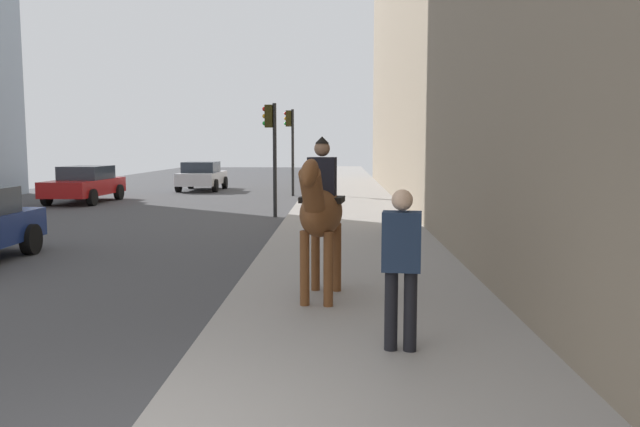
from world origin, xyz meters
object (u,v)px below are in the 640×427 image
(pedestrian_greeting, at_px, (401,259))
(car_near_lane, at_px, (85,184))
(mounted_horse_near, at_px, (321,210))
(car_far_lane, at_px, (202,176))
(traffic_light_near_curb, at_px, (272,141))
(traffic_light_far_curb, at_px, (291,138))

(pedestrian_greeting, distance_m, car_near_lane, 21.07)
(mounted_horse_near, relative_size, car_near_lane, 0.52)
(mounted_horse_near, bearing_deg, car_far_lane, -156.60)
(traffic_light_near_curb, relative_size, traffic_light_far_curb, 0.93)
(car_far_lane, height_order, traffic_light_far_curb, traffic_light_far_curb)
(pedestrian_greeting, distance_m, car_far_lane, 25.91)
(pedestrian_greeting, xyz_separation_m, car_far_lane, (24.81, 7.48, -0.35))
(mounted_horse_near, height_order, pedestrian_greeting, mounted_horse_near)
(traffic_light_near_curb, bearing_deg, mounted_horse_near, -170.53)
(pedestrian_greeting, distance_m, traffic_light_far_curb, 21.74)
(pedestrian_greeting, height_order, car_far_lane, pedestrian_greeting)
(traffic_light_far_curb, bearing_deg, traffic_light_near_curb, -179.77)
(mounted_horse_near, distance_m, traffic_light_near_curb, 11.27)
(car_far_lane, distance_m, traffic_light_far_curb, 6.02)
(car_near_lane, distance_m, car_far_lane, 7.41)
(car_far_lane, xyz_separation_m, traffic_light_far_curb, (-3.29, -4.70, 1.83))
(mounted_horse_near, relative_size, traffic_light_far_curb, 0.59)
(car_near_lane, bearing_deg, mounted_horse_near, 33.30)
(pedestrian_greeting, bearing_deg, mounted_horse_near, 30.17)
(mounted_horse_near, height_order, traffic_light_far_curb, traffic_light_far_curb)
(mounted_horse_near, xyz_separation_m, traffic_light_near_curb, (11.07, 1.85, 1.03))
(car_far_lane, bearing_deg, pedestrian_greeting, -163.02)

